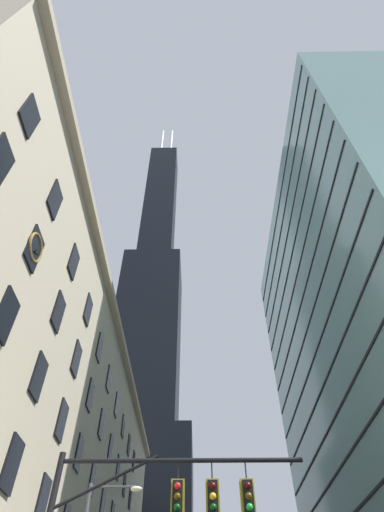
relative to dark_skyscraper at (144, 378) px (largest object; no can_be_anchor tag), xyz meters
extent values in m
cube|color=tan|center=(5.36, -55.71, -27.52)|extent=(0.70, 61.68, 0.60)
cube|color=black|center=(5.16, -72.55, -45.57)|extent=(0.14, 1.40, 2.20)
cube|color=black|center=(5.16, -67.55, -45.57)|extent=(0.14, 1.40, 2.20)
cube|color=black|center=(5.16, -77.55, -41.37)|extent=(0.14, 1.40, 2.20)
cube|color=black|center=(5.16, -72.55, -41.37)|extent=(0.14, 1.40, 2.20)
cube|color=black|center=(5.16, -67.55, -41.37)|extent=(0.14, 1.40, 2.20)
cube|color=black|center=(5.16, -62.55, -41.37)|extent=(0.14, 1.40, 2.20)
cube|color=black|center=(5.16, -57.55, -41.37)|extent=(0.14, 1.40, 2.20)
cube|color=black|center=(5.16, -52.55, -41.37)|extent=(0.14, 1.40, 2.20)
cube|color=black|center=(5.16, -82.55, -37.17)|extent=(0.14, 1.40, 2.20)
cube|color=black|center=(5.16, -77.55, -37.17)|extent=(0.14, 1.40, 2.20)
cube|color=black|center=(5.16, -72.55, -37.17)|extent=(0.14, 1.40, 2.20)
cube|color=black|center=(5.16, -67.55, -37.17)|extent=(0.14, 1.40, 2.20)
cube|color=black|center=(5.16, -62.55, -37.17)|extent=(0.14, 1.40, 2.20)
cube|color=black|center=(5.16, -57.55, -37.17)|extent=(0.14, 1.40, 2.20)
cube|color=black|center=(5.16, -52.55, -37.17)|extent=(0.14, 1.40, 2.20)
cube|color=black|center=(5.16, -47.55, -37.17)|extent=(0.14, 1.40, 2.20)
cube|color=black|center=(5.16, -42.55, -37.17)|extent=(0.14, 1.40, 2.20)
cube|color=black|center=(5.16, -37.55, -37.17)|extent=(0.14, 1.40, 2.20)
cube|color=black|center=(5.16, -82.55, -32.97)|extent=(0.14, 1.40, 2.20)
cube|color=black|center=(5.16, -77.55, -32.97)|extent=(0.14, 1.40, 2.20)
cube|color=black|center=(5.16, -72.55, -32.97)|extent=(0.14, 1.40, 2.20)
cube|color=black|center=(5.16, -67.55, -32.97)|extent=(0.14, 1.40, 2.20)
cube|color=black|center=(5.16, -62.55, -32.97)|extent=(0.14, 1.40, 2.20)
cube|color=black|center=(5.16, -57.55, -32.97)|extent=(0.14, 1.40, 2.20)
cube|color=black|center=(5.16, -52.55, -32.97)|extent=(0.14, 1.40, 2.20)
cube|color=black|center=(5.16, -47.55, -32.97)|extent=(0.14, 1.40, 2.20)
cube|color=black|center=(5.16, -42.55, -32.97)|extent=(0.14, 1.40, 2.20)
cube|color=black|center=(5.16, -37.55, -32.97)|extent=(0.14, 1.40, 2.20)
torus|color=olive|center=(5.23, -77.57, -37.12)|extent=(0.14, 1.56, 1.56)
cylinder|color=silver|center=(5.19, -77.57, -37.12)|extent=(0.05, 1.35, 1.35)
cube|color=black|center=(5.26, -77.49, -37.28)|extent=(0.03, 0.26, 0.39)
cube|color=black|center=(5.26, -77.34, -37.28)|extent=(0.03, 0.53, 0.38)
cube|color=black|center=(0.00, 0.00, 11.08)|extent=(16.97, 16.97, 54.61)
cube|color=black|center=(0.00, 0.00, 72.51)|extent=(10.91, 10.91, 68.26)
cylinder|color=silver|center=(-2.18, 0.00, 119.74)|extent=(1.20, 1.20, 26.20)
cylinder|color=silver|center=(2.18, 0.00, 119.74)|extent=(1.20, 1.20, 26.20)
cube|color=black|center=(27.07, -49.87, -41.77)|extent=(0.12, 46.43, 0.24)
cube|color=black|center=(27.07, -49.87, -37.77)|extent=(0.12, 46.43, 0.24)
cube|color=black|center=(27.07, -49.87, -33.77)|extent=(0.12, 46.43, 0.24)
cube|color=black|center=(27.07, -49.87, -29.77)|extent=(0.12, 46.43, 0.24)
cube|color=black|center=(27.07, -49.87, -25.77)|extent=(0.12, 46.43, 0.24)
cube|color=black|center=(27.07, -49.87, -21.77)|extent=(0.12, 46.43, 0.24)
cube|color=black|center=(27.07, -49.87, -17.77)|extent=(0.12, 46.43, 0.24)
cube|color=black|center=(27.07, -49.87, -13.77)|extent=(0.12, 46.43, 0.24)
cube|color=black|center=(27.07, -49.87, -9.77)|extent=(0.12, 46.43, 0.24)
cube|color=black|center=(27.07, -49.87, -5.77)|extent=(0.12, 46.43, 0.24)
cube|color=black|center=(27.07, -49.87, -1.77)|extent=(0.12, 46.43, 0.24)
cube|color=black|center=(27.07, -49.87, 2.23)|extent=(0.12, 46.43, 0.24)
cylinder|color=black|center=(12.74, -77.73, -47.33)|extent=(7.55, 0.14, 0.14)
cylinder|color=black|center=(10.47, -77.73, -47.93)|extent=(3.10, 0.10, 1.57)
cylinder|color=black|center=(12.64, -77.73, -47.63)|extent=(0.04, 0.04, 0.60)
cube|color=black|center=(12.64, -77.73, -48.38)|extent=(0.30, 0.30, 0.90)
cube|color=olive|center=(12.64, -77.56, -48.38)|extent=(0.40, 0.40, 1.04)
sphere|color=red|center=(12.64, -77.89, -48.10)|extent=(0.20, 0.20, 0.20)
sphere|color=#4B3A08|center=(12.64, -77.89, -48.38)|extent=(0.20, 0.20, 0.20)
sphere|color=#083D10|center=(12.64, -77.89, -48.66)|extent=(0.20, 0.20, 0.20)
cylinder|color=black|center=(13.68, -77.73, -47.63)|extent=(0.04, 0.04, 0.60)
cube|color=black|center=(13.68, -77.73, -48.38)|extent=(0.30, 0.30, 0.90)
cube|color=olive|center=(13.68, -77.56, -48.38)|extent=(0.40, 0.40, 1.04)
sphere|color=#450808|center=(13.68, -77.89, -48.10)|extent=(0.20, 0.20, 0.20)
sphere|color=yellow|center=(13.68, -77.89, -48.38)|extent=(0.20, 0.20, 0.20)
sphere|color=#083D10|center=(13.68, -77.89, -48.66)|extent=(0.20, 0.20, 0.20)
cylinder|color=black|center=(14.72, -77.73, -47.63)|extent=(0.04, 0.04, 0.60)
cube|color=black|center=(14.72, -77.73, -48.38)|extent=(0.30, 0.30, 0.90)
cube|color=olive|center=(14.72, -77.56, -48.38)|extent=(0.40, 0.40, 1.04)
sphere|color=#450808|center=(14.72, -77.89, -48.10)|extent=(0.20, 0.20, 0.20)
sphere|color=#4B3A08|center=(14.72, -77.89, -48.38)|extent=(0.20, 0.20, 0.20)
sphere|color=green|center=(14.72, -77.89, -48.66)|extent=(0.20, 0.20, 0.20)
cylinder|color=#47474C|center=(9.23, -69.97, -45.72)|extent=(2.19, 0.10, 0.10)
ellipsoid|color=#EFE5C6|center=(10.33, -69.97, -45.82)|extent=(0.56, 0.32, 0.24)
camera|label=1|loc=(13.25, -91.07, -52.12)|focal=28.39mm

